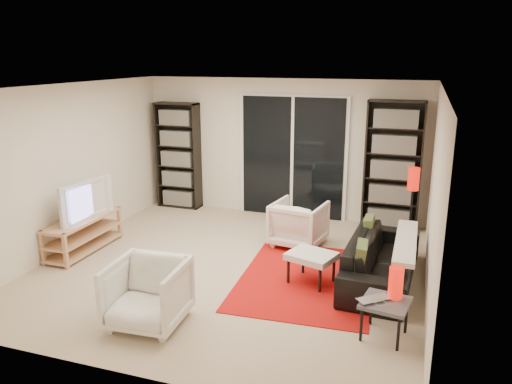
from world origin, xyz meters
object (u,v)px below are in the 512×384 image
bookshelf_right (393,166)px  floor_lamp (413,188)px  bookshelf_left (178,156)px  armchair_back (299,224)px  armchair_front (148,294)px  side_table (385,305)px  sofa (382,259)px  ottoman (312,257)px  tv_stand (84,233)px

bookshelf_right → floor_lamp: size_ratio=1.72×
bookshelf_left → armchair_back: bookshelf_left is taller
armchair_front → bookshelf_right: bearing=58.0°
bookshelf_right → side_table: bearing=-86.7°
bookshelf_right → side_table: bookshelf_right is taller
floor_lamp → armchair_back: bearing=-165.2°
sofa → floor_lamp: size_ratio=1.63×
bookshelf_left → ottoman: size_ratio=2.92×
bookshelf_right → ottoman: size_ratio=3.14×
armchair_front → side_table: armchair_front is taller
tv_stand → ottoman: bearing=-0.2°
armchair_front → side_table: (2.39, 0.54, -0.00)m
sofa → side_table: 1.35m
ottoman → floor_lamp: size_ratio=0.55×
armchair_front → floor_lamp: bearing=48.1°
bookshelf_right → ottoman: bookshelf_right is taller
ottoman → floor_lamp: 2.06m
bookshelf_right → tv_stand: bookshelf_right is taller
bookshelf_left → bookshelf_right: bearing=-0.0°
tv_stand → ottoman: size_ratio=2.03×
side_table → floor_lamp: bearing=86.8°
bookshelf_left → armchair_front: bookshelf_left is taller
armchair_front → bookshelf_left: bearing=109.3°
bookshelf_right → ottoman: bearing=-107.4°
bookshelf_left → bookshelf_right: size_ratio=0.93×
bookshelf_right → side_table: (0.20, -3.46, -0.70)m
bookshelf_right → sofa: (0.06, -2.12, -0.76)m
bookshelf_right → side_table: 3.54m
armchair_back → side_table: bearing=132.1°
tv_stand → side_table: size_ratio=2.58×
sofa → side_table: (0.14, -1.34, 0.06)m
armchair_front → tv_stand: bearing=138.7°
bookshelf_right → side_table: size_ratio=3.99×
ottoman → bookshelf_left: bearing=141.3°
bookshelf_left → armchair_front: 4.37m
armchair_back → side_table: (1.44, -2.21, 0.01)m
bookshelf_left → tv_stand: (-0.31, -2.46, -0.71)m
armchair_front → ottoman: (1.42, 1.53, -0.01)m
bookshelf_right → tv_stand: size_ratio=1.55×
side_table → bookshelf_right: bearing=93.3°
tv_stand → sofa: size_ratio=0.68×
floor_lamp → ottoman: bearing=-124.4°
armchair_back → ottoman: 1.30m
ottoman → side_table: 1.39m
bookshelf_left → armchair_front: size_ratio=2.50×
armchair_front → ottoman: size_ratio=1.17×
ottoman → side_table: bearing=-45.7°
floor_lamp → sofa: bearing=-102.5°
bookshelf_left → armchair_front: (1.65, -4.00, -0.62)m
sofa → ottoman: (-0.83, -0.35, 0.05)m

